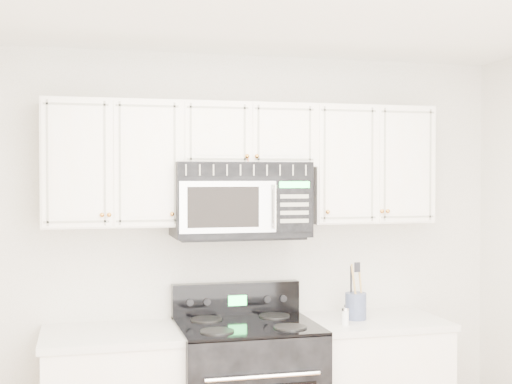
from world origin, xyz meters
name	(u,v)px	position (x,y,z in m)	size (l,w,h in m)	color
room	(333,303)	(0.00, 0.00, 1.30)	(3.51, 3.51, 2.61)	#896748
upper_cabinets	(245,158)	(0.00, 1.58, 1.93)	(2.44, 0.37, 0.75)	white
microwave	(240,199)	(-0.04, 1.54, 1.68)	(0.82, 0.46, 0.46)	black
utensil_crock	(356,305)	(0.68, 1.43, 1.01)	(0.13, 0.13, 0.35)	#455075
shaker_salt	(345,316)	(0.55, 1.28, 0.97)	(0.04, 0.04, 0.11)	white
shaker_pepper	(347,312)	(0.63, 1.46, 0.97)	(0.04, 0.04, 0.09)	white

